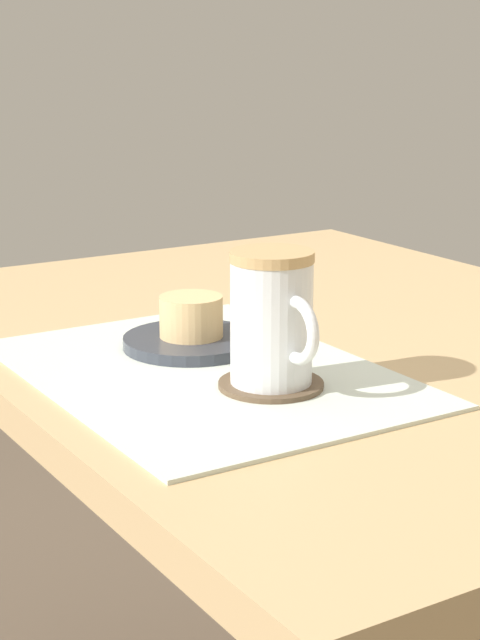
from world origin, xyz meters
name	(u,v)px	position (x,y,z in m)	size (l,w,h in m)	color
dining_table	(325,407)	(0.00, 0.00, 0.65)	(1.03, 0.77, 0.74)	tan
placemat	(205,373)	(0.07, -0.20, 0.74)	(0.43, 0.31, 0.00)	silver
pastry_plate	(191,342)	(-0.01, -0.17, 0.75)	(0.14, 0.14, 0.01)	#333842
pastry	(191,316)	(-0.01, -0.17, 0.78)	(0.07, 0.07, 0.04)	#E5BC7F
coffee_coaster	(271,384)	(0.14, -0.17, 0.75)	(0.10, 0.10, 0.01)	brown
coffee_mug	(273,318)	(0.14, -0.17, 0.81)	(0.11, 0.08, 0.12)	white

